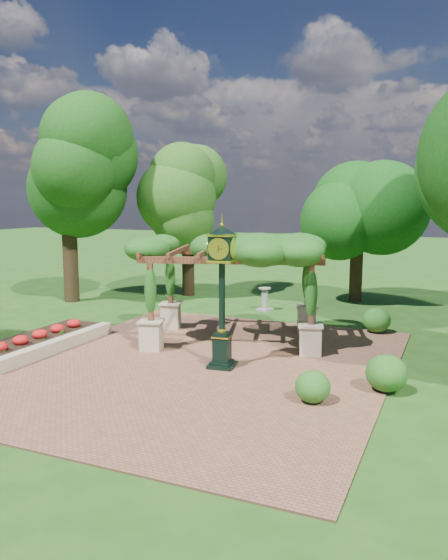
% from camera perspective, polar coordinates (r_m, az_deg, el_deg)
% --- Properties ---
extents(ground, '(120.00, 120.00, 0.00)m').
position_cam_1_polar(ground, '(14.50, -4.01, -9.97)').
color(ground, '#1E4714').
rests_on(ground, ground).
extents(brick_plaza, '(10.00, 12.00, 0.04)m').
position_cam_1_polar(brick_plaza, '(15.34, -2.27, -8.83)').
color(brick_plaza, brown).
rests_on(brick_plaza, ground).
extents(border_wall, '(0.35, 5.00, 0.40)m').
position_cam_1_polar(border_wall, '(17.34, -16.92, -6.55)').
color(border_wall, '#C6B793').
rests_on(border_wall, ground).
extents(flower_bed, '(1.50, 5.00, 0.36)m').
position_cam_1_polar(flower_bed, '(17.93, -19.13, -6.23)').
color(flower_bed, red).
rests_on(flower_bed, ground).
extents(pedestal_clock, '(0.86, 0.86, 3.92)m').
position_cam_1_polar(pedestal_clock, '(14.54, -0.22, -0.35)').
color(pedestal_clock, black).
rests_on(pedestal_clock, brick_plaza).
extents(pergola, '(6.31, 4.93, 3.49)m').
position_cam_1_polar(pergola, '(17.39, 1.06, 2.78)').
color(pergola, '#C2B290').
rests_on(pergola, brick_plaza).
extents(sundial, '(0.67, 0.67, 0.97)m').
position_cam_1_polar(sundial, '(22.70, 4.27, -2.16)').
color(sundial, gray).
rests_on(sundial, ground).
extents(shrub_front, '(1.05, 1.05, 0.72)m').
position_cam_1_polar(shrub_front, '(12.62, 9.26, -10.96)').
color(shrub_front, '#255D1A').
rests_on(shrub_front, brick_plaza).
extents(shrub_mid, '(1.05, 1.05, 0.88)m').
position_cam_1_polar(shrub_mid, '(13.67, 16.61, -9.31)').
color(shrub_mid, '#235919').
rests_on(shrub_mid, brick_plaza).
extents(shrub_back, '(1.01, 1.01, 0.85)m').
position_cam_1_polar(shrub_back, '(19.49, 15.66, -4.07)').
color(shrub_back, '#28651D').
rests_on(shrub_back, brick_plaza).
extents(tree_west_near, '(3.99, 3.99, 8.80)m').
position_cam_1_polar(tree_west_near, '(25.39, -16.12, 11.35)').
color(tree_west_near, '#352515').
rests_on(tree_west_near, ground).
extents(tree_west_far, '(3.67, 3.67, 6.78)m').
position_cam_1_polar(tree_west_far, '(26.07, -3.83, 8.53)').
color(tree_west_far, black).
rests_on(tree_west_far, ground).
extents(tree_north, '(3.71, 3.71, 5.87)m').
position_cam_1_polar(tree_north, '(25.11, 13.84, 6.90)').
color(tree_north, '#382316').
rests_on(tree_north, ground).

